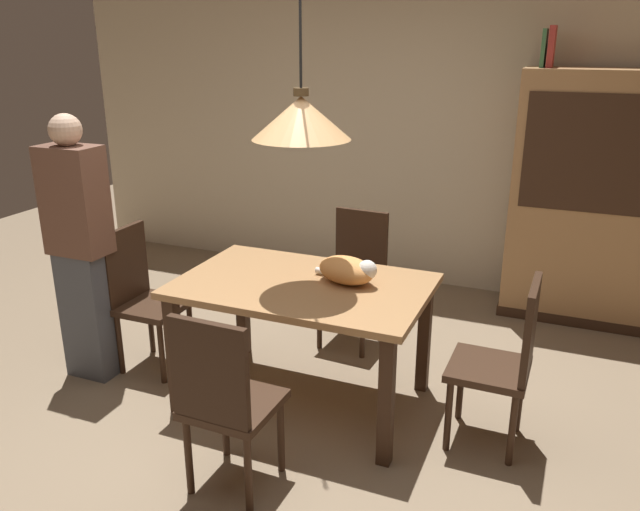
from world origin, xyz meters
The scene contains 13 objects.
ground centered at (0.00, 0.00, 0.00)m, with size 10.00×10.00×0.00m, color #847056.
back_wall centered at (0.00, 2.65, 1.45)m, with size 6.40×0.10×2.90m, color beige.
dining_table centered at (-0.04, 0.42, 0.65)m, with size 1.40×0.90×0.75m.
chair_right_side centered at (1.09, 0.42, 0.51)m, with size 0.40×0.40×0.93m.
chair_far_back centered at (-0.03, 1.30, 0.51)m, with size 0.42×0.42×0.93m.
chair_left_side centered at (-1.16, 0.42, 0.51)m, with size 0.40×0.40×0.93m.
chair_near_front centered at (-0.04, -0.46, 0.51)m, with size 0.41×0.41×0.93m.
cat_sleeping centered at (0.20, 0.51, 0.83)m, with size 0.40×0.30×0.16m.
pendant_lamp centered at (-0.04, 0.42, 1.66)m, with size 0.52×0.52×1.30m.
hutch_bookcase centered at (1.42, 2.32, 0.89)m, with size 1.12×0.45×1.85m.
book_green_slim centered at (0.98, 2.32, 1.98)m, with size 0.03×0.20×0.26m, color #427A4C.
book_red_tall centered at (1.03, 2.32, 1.99)m, with size 0.04×0.22×0.28m, color #B73833.
person_standing centered at (-1.41, 0.20, 0.83)m, with size 0.36×0.22×1.65m.
Camera 1 is at (1.32, -2.60, 2.05)m, focal length 35.58 mm.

